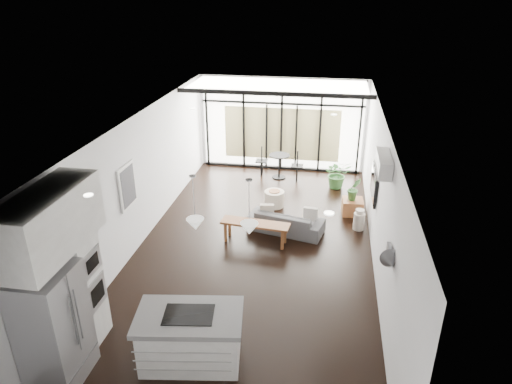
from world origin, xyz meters
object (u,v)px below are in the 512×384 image
(sofa, at_px, (286,218))
(tv, at_px, (374,184))
(fridge, at_px, (54,327))
(milk_can, at_px, (359,219))
(pouf, at_px, (274,199))
(island, at_px, (190,338))
(console_bench, at_px, (255,232))

(sofa, distance_m, tv, 2.11)
(fridge, xyz_separation_m, milk_can, (4.39, 5.20, -0.64))
(milk_can, bearing_deg, pouf, 156.96)
(sofa, height_order, tv, tv)
(island, height_order, sofa, island)
(tv, bearing_deg, pouf, 151.77)
(tv, bearing_deg, fridge, -133.49)
(tv, bearing_deg, console_bench, -165.76)
(pouf, bearing_deg, tv, -28.23)
(pouf, bearing_deg, island, -95.61)
(fridge, relative_size, console_bench, 1.18)
(console_bench, height_order, pouf, console_bench)
(console_bench, relative_size, tv, 1.37)
(sofa, bearing_deg, milk_can, -154.19)
(fridge, height_order, milk_can, fridge)
(island, distance_m, pouf, 5.52)
(sofa, relative_size, pouf, 3.36)
(island, relative_size, milk_can, 3.07)
(sofa, bearing_deg, pouf, -57.77)
(island, relative_size, fridge, 0.87)
(sofa, relative_size, tv, 1.56)
(sofa, bearing_deg, fridge, 73.73)
(milk_can, distance_m, tv, 1.12)
(island, relative_size, pouf, 3.04)
(island, distance_m, sofa, 4.33)
(island, xyz_separation_m, milk_can, (2.64, 4.59, -0.17))
(fridge, relative_size, milk_can, 3.52)
(fridge, distance_m, sofa, 5.57)
(fridge, bearing_deg, tv, 46.51)
(fridge, bearing_deg, sofa, 60.53)
(pouf, bearing_deg, milk_can, -23.04)
(sofa, xyz_separation_m, console_bench, (-0.61, -0.61, -0.09))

